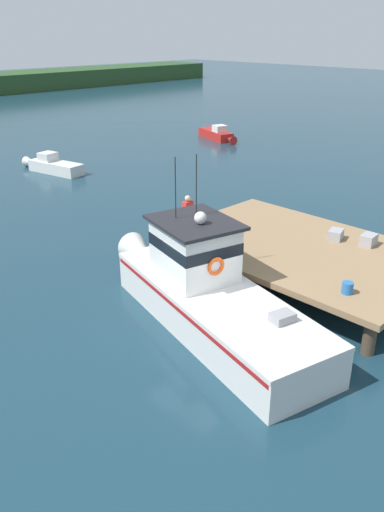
{
  "coord_description": "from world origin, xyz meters",
  "views": [
    {
      "loc": [
        -9.48,
        -9.08,
        8.1
      ],
      "look_at": [
        1.2,
        1.64,
        1.4
      ],
      "focal_mm": 36.26,
      "sensor_mm": 36.0,
      "label": 1
    }
  ],
  "objects_px": {
    "crate_stack_mid_dock": "(223,248)",
    "crate_single_by_cleat": "(336,235)",
    "main_fishing_boat": "(206,291)",
    "crate_single_far": "(213,219)",
    "crate_stack_near_edge": "(369,240)",
    "moored_boat_near_channel": "(52,166)",
    "bait_bucket": "(347,288)",
    "moored_boat_far_left": "(218,134)",
    "deckhand_by_the_boat": "(188,217)"
  },
  "relations": [
    {
      "from": "crate_single_far",
      "to": "deckhand_by_the_boat",
      "type": "bearing_deg",
      "value": -164.4
    },
    {
      "from": "crate_single_far",
      "to": "deckhand_by_the_boat",
      "type": "height_order",
      "value": "deckhand_by_the_boat"
    },
    {
      "from": "main_fishing_boat",
      "to": "moored_boat_far_left",
      "type": "height_order",
      "value": "main_fishing_boat"
    },
    {
      "from": "crate_single_by_cleat",
      "to": "moored_boat_far_left",
      "type": "relative_size",
      "value": 0.13
    },
    {
      "from": "crate_stack_near_edge",
      "to": "crate_single_by_cleat",
      "type": "relative_size",
      "value": 1.0
    },
    {
      "from": "bait_bucket",
      "to": "moored_boat_near_channel",
      "type": "distance_m",
      "value": 22.23
    },
    {
      "from": "crate_stack_near_edge",
      "to": "moored_boat_far_left",
      "type": "xyz_separation_m",
      "value": [
        14.42,
        20.26,
        -1.0
      ]
    },
    {
      "from": "crate_single_far",
      "to": "crate_single_by_cleat",
      "type": "distance_m",
      "value": 4.61
    },
    {
      "from": "crate_single_by_cleat",
      "to": "moored_boat_near_channel",
      "type": "height_order",
      "value": "crate_single_by_cleat"
    },
    {
      "from": "crate_stack_mid_dock",
      "to": "moored_boat_near_channel",
      "type": "distance_m",
      "value": 18.01
    },
    {
      "from": "main_fishing_boat",
      "to": "deckhand_by_the_boat",
      "type": "bearing_deg",
      "value": 54.12
    },
    {
      "from": "crate_stack_mid_dock",
      "to": "crate_single_by_cleat",
      "type": "bearing_deg",
      "value": -27.75
    },
    {
      "from": "main_fishing_boat",
      "to": "crate_single_far",
      "type": "bearing_deg",
      "value": 40.65
    },
    {
      "from": "crate_stack_near_edge",
      "to": "moored_boat_far_left",
      "type": "height_order",
      "value": "crate_stack_near_edge"
    },
    {
      "from": "crate_single_far",
      "to": "moored_boat_near_channel",
      "type": "xyz_separation_m",
      "value": [
        2.04,
        15.3,
        -0.98
      ]
    },
    {
      "from": "moored_boat_near_channel",
      "to": "crate_single_by_cleat",
      "type": "bearing_deg",
      "value": -90.57
    },
    {
      "from": "main_fishing_boat",
      "to": "bait_bucket",
      "type": "relative_size",
      "value": 29.27
    },
    {
      "from": "main_fishing_boat",
      "to": "crate_stack_mid_dock",
      "type": "relative_size",
      "value": 16.58
    },
    {
      "from": "crate_stack_mid_dock",
      "to": "crate_single_far",
      "type": "distance_m",
      "value": 2.95
    },
    {
      "from": "crate_stack_near_edge",
      "to": "deckhand_by_the_boat",
      "type": "height_order",
      "value": "deckhand_by_the_boat"
    },
    {
      "from": "crate_stack_near_edge",
      "to": "crate_stack_mid_dock",
      "type": "height_order",
      "value": "crate_stack_near_edge"
    },
    {
      "from": "crate_stack_near_edge",
      "to": "deckhand_by_the_boat",
      "type": "bearing_deg",
      "value": 130.41
    },
    {
      "from": "main_fishing_boat",
      "to": "crate_single_by_cleat",
      "type": "height_order",
      "value": "main_fishing_boat"
    },
    {
      "from": "crate_stack_mid_dock",
      "to": "crate_single_by_cleat",
      "type": "relative_size",
      "value": 1.0
    },
    {
      "from": "crate_stack_near_edge",
      "to": "crate_stack_mid_dock",
      "type": "distance_m",
      "value": 5.11
    },
    {
      "from": "deckhand_by_the_boat",
      "to": "moored_boat_near_channel",
      "type": "height_order",
      "value": "deckhand_by_the_boat"
    },
    {
      "from": "bait_bucket",
      "to": "moored_boat_far_left",
      "type": "distance_m",
      "value": 28.2
    },
    {
      "from": "main_fishing_boat",
      "to": "bait_bucket",
      "type": "height_order",
      "value": "main_fishing_boat"
    },
    {
      "from": "crate_stack_mid_dock",
      "to": "deckhand_by_the_boat",
      "type": "xyz_separation_m",
      "value": [
        0.02,
        1.71,
        0.68
      ]
    },
    {
      "from": "crate_stack_mid_dock",
      "to": "deckhand_by_the_boat",
      "type": "relative_size",
      "value": 0.37
    },
    {
      "from": "crate_stack_near_edge",
      "to": "crate_single_far",
      "type": "height_order",
      "value": "crate_stack_near_edge"
    },
    {
      "from": "main_fishing_boat",
      "to": "crate_single_by_cleat",
      "type": "xyz_separation_m",
      "value": [
        5.85,
        -0.78,
        0.37
      ]
    },
    {
      "from": "crate_stack_mid_dock",
      "to": "main_fishing_boat",
      "type": "bearing_deg",
      "value": -149.98
    },
    {
      "from": "main_fishing_boat",
      "to": "crate_single_far",
      "type": "xyz_separation_m",
      "value": [
        4.0,
        3.44,
        0.37
      ]
    },
    {
      "from": "crate_stack_near_edge",
      "to": "crate_single_far",
      "type": "bearing_deg",
      "value": 112.2
    },
    {
      "from": "crate_stack_mid_dock",
      "to": "moored_boat_far_left",
      "type": "distance_m",
      "value": 25.28
    },
    {
      "from": "bait_bucket",
      "to": "crate_stack_mid_dock",
      "type": "bearing_deg",
      "value": 94.97
    },
    {
      "from": "main_fishing_boat",
      "to": "moored_boat_near_channel",
      "type": "distance_m",
      "value": 19.7
    },
    {
      "from": "main_fishing_boat",
      "to": "crate_stack_mid_dock",
      "type": "height_order",
      "value": "main_fishing_boat"
    },
    {
      "from": "moored_boat_far_left",
      "to": "moored_boat_near_channel",
      "type": "xyz_separation_m",
      "value": [
        -14.55,
        0.35,
        0.0
      ]
    },
    {
      "from": "bait_bucket",
      "to": "moored_boat_far_left",
      "type": "bearing_deg",
      "value": 49.96
    },
    {
      "from": "moored_boat_far_left",
      "to": "crate_stack_mid_dock",
      "type": "bearing_deg",
      "value": -137.11
    },
    {
      "from": "crate_single_far",
      "to": "moored_boat_far_left",
      "type": "xyz_separation_m",
      "value": [
        16.59,
        14.96,
        -0.98
      ]
    },
    {
      "from": "crate_single_by_cleat",
      "to": "moored_boat_far_left",
      "type": "distance_m",
      "value": 24.21
    },
    {
      "from": "crate_stack_near_edge",
      "to": "crate_single_far",
      "type": "xyz_separation_m",
      "value": [
        -2.17,
        5.31,
        -0.02
      ]
    },
    {
      "from": "main_fishing_boat",
      "to": "crate_single_far",
      "type": "height_order",
      "value": "main_fishing_boat"
    },
    {
      "from": "deckhand_by_the_boat",
      "to": "moored_boat_near_channel",
      "type": "bearing_deg",
      "value": 76.02
    },
    {
      "from": "bait_bucket",
      "to": "moored_boat_near_channel",
      "type": "relative_size",
      "value": 0.07
    },
    {
      "from": "deckhand_by_the_boat",
      "to": "moored_boat_near_channel",
      "type": "relative_size",
      "value": 0.35
    },
    {
      "from": "crate_stack_near_edge",
      "to": "moored_boat_near_channel",
      "type": "bearing_deg",
      "value": 90.35
    }
  ]
}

